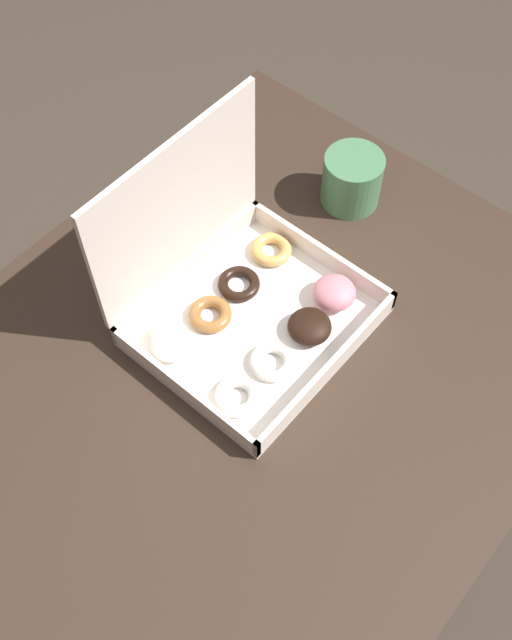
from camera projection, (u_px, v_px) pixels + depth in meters
name	position (u px, v px, depth m)	size (l,w,h in m)	color
ground_plane	(254.00, 520.00, 1.68)	(8.00, 8.00, 0.00)	#42382D
dining_table	(253.00, 398.00, 1.17)	(0.96, 0.81, 0.73)	#38281E
donut_box	(238.00, 292.00, 1.07)	(0.31, 0.28, 0.28)	white
coffee_mug	(352.00, 179.00, 1.20)	(0.10, 0.10, 0.09)	#4C8456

